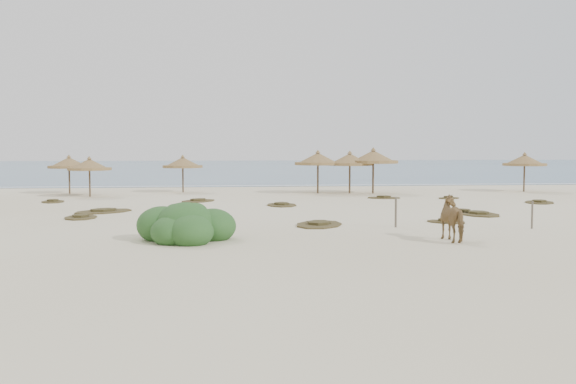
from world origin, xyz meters
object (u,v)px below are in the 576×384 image
(horse, at_px, (455,218))
(bush, at_px, (186,226))
(palapa_0, at_px, (89,165))
(palapa_1, at_px, (69,163))

(horse, distance_m, bush, 8.95)
(horse, bearing_deg, palapa_0, -58.03)
(palapa_1, distance_m, bush, 24.58)
(palapa_0, bearing_deg, horse, -53.02)
(palapa_0, height_order, bush, palapa_0)
(horse, xyz_separation_m, bush, (-8.89, 1.03, -0.26))
(palapa_0, relative_size, bush, 0.94)
(palapa_1, xyz_separation_m, bush, (8.80, -22.89, -1.54))
(palapa_1, bearing_deg, horse, -53.53)
(palapa_0, xyz_separation_m, horse, (15.80, -20.98, -1.23))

